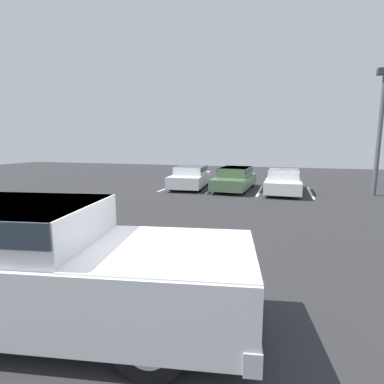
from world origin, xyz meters
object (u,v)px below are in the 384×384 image
(parked_sedan_b, at_px, (235,178))
(pickup_truck, at_px, (44,265))
(parked_sedan_c, at_px, (283,180))
(light_post, at_px, (381,122))
(parked_sedan_a, at_px, (190,176))

(parked_sedan_b, bearing_deg, pickup_truck, 0.62)
(pickup_truck, height_order, parked_sedan_b, pickup_truck)
(pickup_truck, bearing_deg, parked_sedan_c, 66.41)
(pickup_truck, xyz_separation_m, light_post, (7.61, 13.48, 2.70))
(pickup_truck, height_order, parked_sedan_c, pickup_truck)
(parked_sedan_a, distance_m, parked_sedan_b, 2.61)
(parked_sedan_c, bearing_deg, parked_sedan_b, -92.00)
(parked_sedan_c, bearing_deg, pickup_truck, -13.04)
(parked_sedan_a, bearing_deg, pickup_truck, 3.61)
(pickup_truck, xyz_separation_m, parked_sedan_a, (-1.95, 13.43, -0.23))
(pickup_truck, xyz_separation_m, parked_sedan_b, (0.66, 13.48, -0.23))
(parked_sedan_a, xyz_separation_m, parked_sedan_c, (5.22, -0.08, -0.03))
(parked_sedan_b, distance_m, parked_sedan_c, 2.62)
(parked_sedan_b, xyz_separation_m, light_post, (6.96, -0.00, 2.93))
(pickup_truck, distance_m, parked_sedan_a, 13.57)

